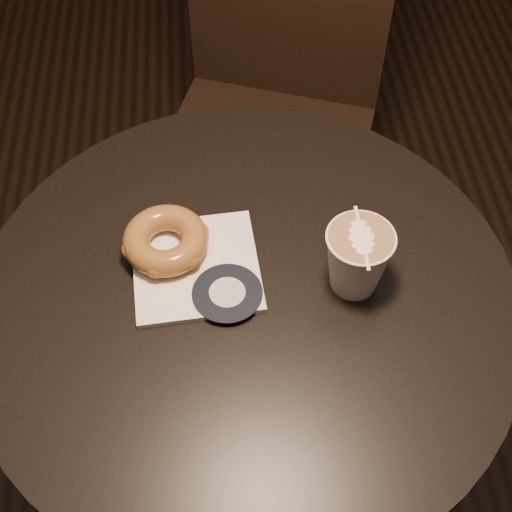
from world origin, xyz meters
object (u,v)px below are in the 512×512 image
cafe_table (248,365)px  chair (276,79)px  pastry_bag (196,267)px  doughnut (165,240)px  latte_cup (357,260)px

cafe_table → chair: chair is taller
pastry_bag → doughnut: size_ratio=1.44×
doughnut → latte_cup: bearing=-15.6°
chair → latte_cup: bearing=-67.3°
chair → doughnut: (-0.20, -0.56, 0.21)m
chair → pastry_bag: 0.63m
pastry_bag → doughnut: doughnut is taller
cafe_table → latte_cup: 0.28m
pastry_bag → chair: bearing=70.1°
cafe_table → latte_cup: latte_cup is taller
latte_cup → doughnut: bearing=164.4°
chair → cafe_table: bearing=-79.9°
cafe_table → doughnut: (-0.10, 0.07, 0.23)m
chair → latte_cup: chair is taller
cafe_table → doughnut: 0.26m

